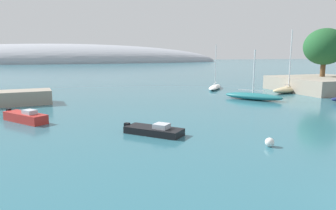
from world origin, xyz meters
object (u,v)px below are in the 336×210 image
(sailboat_white_mid_mooring, at_px, (215,87))
(mooring_buoy_white, at_px, (270,142))
(motorboat_black_alongside_breakwater, at_px, (154,130))
(motorboat_red_foreground, at_px, (25,117))
(sailboat_teal_end_of_line, at_px, (253,96))
(tree_clump_shore, at_px, (325,47))
(sailboat_sand_near_shore, at_px, (288,89))

(sailboat_white_mid_mooring, relative_size, mooring_buoy_white, 12.55)
(sailboat_white_mid_mooring, bearing_deg, motorboat_black_alongside_breakwater, -178.95)
(motorboat_black_alongside_breakwater, bearing_deg, motorboat_red_foreground, -172.93)
(sailboat_teal_end_of_line, bearing_deg, sailboat_white_mid_mooring, 139.09)
(motorboat_red_foreground, bearing_deg, sailboat_teal_end_of_line, 62.38)
(sailboat_teal_end_of_line, relative_size, mooring_buoy_white, 12.38)
(sailboat_white_mid_mooring, height_order, motorboat_black_alongside_breakwater, sailboat_white_mid_mooring)
(tree_clump_shore, relative_size, sailboat_sand_near_shore, 0.82)
(sailboat_white_mid_mooring, bearing_deg, sailboat_teal_end_of_line, -147.35)
(tree_clump_shore, xyz_separation_m, motorboat_black_alongside_breakwater, (-37.68, -19.75, -7.47))
(tree_clump_shore, bearing_deg, mooring_buoy_white, -140.16)
(sailboat_sand_near_shore, height_order, sailboat_teal_end_of_line, sailboat_sand_near_shore)
(motorboat_black_alongside_breakwater, height_order, mooring_buoy_white, motorboat_black_alongside_breakwater)
(sailboat_teal_end_of_line, height_order, motorboat_black_alongside_breakwater, sailboat_teal_end_of_line)
(motorboat_red_foreground, distance_m, motorboat_black_alongside_breakwater, 13.62)
(tree_clump_shore, distance_m, sailboat_white_mid_mooring, 20.65)
(sailboat_teal_end_of_line, bearing_deg, motorboat_red_foreground, -116.54)
(tree_clump_shore, height_order, motorboat_red_foreground, tree_clump_shore)
(motorboat_red_foreground, relative_size, mooring_buoy_white, 7.82)
(sailboat_teal_end_of_line, distance_m, mooring_buoy_white, 23.05)
(sailboat_sand_near_shore, bearing_deg, motorboat_black_alongside_breakwater, 14.39)
(sailboat_white_mid_mooring, relative_size, sailboat_teal_end_of_line, 1.01)
(tree_clump_shore, bearing_deg, motorboat_red_foreground, -166.95)
(tree_clump_shore, relative_size, sailboat_white_mid_mooring, 1.05)
(motorboat_red_foreground, xyz_separation_m, motorboat_black_alongside_breakwater, (10.59, -8.56, -0.15))
(tree_clump_shore, distance_m, mooring_buoy_white, 40.81)
(tree_clump_shore, height_order, sailboat_teal_end_of_line, tree_clump_shore)
(sailboat_white_mid_mooring, xyz_separation_m, mooring_buoy_white, (-13.12, -33.39, -0.09))
(mooring_buoy_white, bearing_deg, tree_clump_shore, 39.84)
(motorboat_red_foreground, bearing_deg, mooring_buoy_white, 12.76)
(sailboat_white_mid_mooring, xyz_separation_m, motorboat_red_foreground, (-30.58, -18.88, 0.06))
(sailboat_sand_near_shore, distance_m, motorboat_red_foreground, 41.18)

